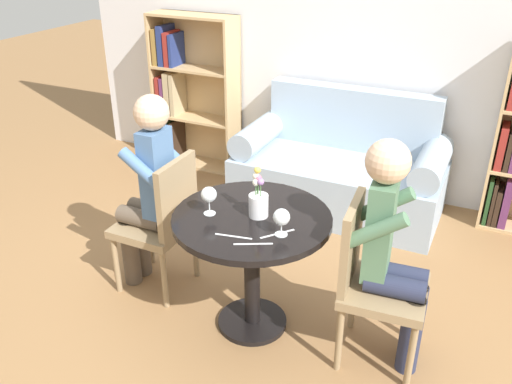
{
  "coord_description": "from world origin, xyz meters",
  "views": [
    {
      "loc": [
        1.09,
        -2.24,
        2.13
      ],
      "look_at": [
        0.0,
        0.05,
        0.84
      ],
      "focal_mm": 38.0,
      "sensor_mm": 36.0,
      "label": 1
    }
  ],
  "objects_px": {
    "chair_left": "(163,219)",
    "wine_glass_left": "(209,195)",
    "chair_right": "(371,277)",
    "wine_glass_right": "(282,218)",
    "person_left": "(148,190)",
    "couch": "(340,171)",
    "bookshelf_left": "(188,92)",
    "flower_vase": "(258,201)",
    "person_right": "(393,250)"
  },
  "relations": [
    {
      "from": "bookshelf_left",
      "to": "person_right",
      "type": "xyz_separation_m",
      "value": [
        2.31,
        -1.82,
        -0.02
      ]
    },
    {
      "from": "chair_right",
      "to": "flower_vase",
      "type": "xyz_separation_m",
      "value": [
        -0.62,
        -0.04,
        0.31
      ]
    },
    {
      "from": "person_left",
      "to": "flower_vase",
      "type": "bearing_deg",
      "value": 84.42
    },
    {
      "from": "couch",
      "to": "flower_vase",
      "type": "relative_size",
      "value": 5.87
    },
    {
      "from": "bookshelf_left",
      "to": "wine_glass_right",
      "type": "relative_size",
      "value": 9.74
    },
    {
      "from": "couch",
      "to": "bookshelf_left",
      "type": "xyz_separation_m",
      "value": [
        -1.57,
        0.27,
        0.38
      ]
    },
    {
      "from": "person_right",
      "to": "flower_vase",
      "type": "relative_size",
      "value": 4.53
    },
    {
      "from": "wine_glass_left",
      "to": "chair_right",
      "type": "bearing_deg",
      "value": 8.52
    },
    {
      "from": "bookshelf_left",
      "to": "flower_vase",
      "type": "xyz_separation_m",
      "value": [
        1.6,
        -1.87,
        0.12
      ]
    },
    {
      "from": "chair_right",
      "to": "person_left",
      "type": "height_order",
      "value": "person_left"
    },
    {
      "from": "bookshelf_left",
      "to": "person_left",
      "type": "bearing_deg",
      "value": -64.95
    },
    {
      "from": "person_left",
      "to": "person_right",
      "type": "distance_m",
      "value": 1.47
    },
    {
      "from": "person_left",
      "to": "flower_vase",
      "type": "relative_size",
      "value": 4.63
    },
    {
      "from": "person_left",
      "to": "wine_glass_left",
      "type": "distance_m",
      "value": 0.57
    },
    {
      "from": "chair_right",
      "to": "person_left",
      "type": "distance_m",
      "value": 1.39
    },
    {
      "from": "person_right",
      "to": "chair_left",
      "type": "bearing_deg",
      "value": 84.02
    },
    {
      "from": "bookshelf_left",
      "to": "person_left",
      "type": "distance_m",
      "value": 1.98
    },
    {
      "from": "wine_glass_right",
      "to": "flower_vase",
      "type": "distance_m",
      "value": 0.22
    },
    {
      "from": "person_left",
      "to": "wine_glass_right",
      "type": "xyz_separation_m",
      "value": [
        0.95,
        -0.2,
        0.14
      ]
    },
    {
      "from": "couch",
      "to": "wine_glass_right",
      "type": "relative_size",
      "value": 11.26
    },
    {
      "from": "chair_right",
      "to": "wine_glass_right",
      "type": "xyz_separation_m",
      "value": [
        -0.44,
        -0.16,
        0.32
      ]
    },
    {
      "from": "chair_left",
      "to": "chair_right",
      "type": "distance_m",
      "value": 1.3
    },
    {
      "from": "couch",
      "to": "person_right",
      "type": "bearing_deg",
      "value": -64.68
    },
    {
      "from": "person_right",
      "to": "bookshelf_left",
      "type": "bearing_deg",
      "value": 46.77
    },
    {
      "from": "chair_left",
      "to": "wine_glass_right",
      "type": "distance_m",
      "value": 0.94
    },
    {
      "from": "chair_left",
      "to": "flower_vase",
      "type": "xyz_separation_m",
      "value": [
        0.68,
        -0.07,
        0.31
      ]
    },
    {
      "from": "bookshelf_left",
      "to": "chair_right",
      "type": "relative_size",
      "value": 1.55
    },
    {
      "from": "bookshelf_left",
      "to": "chair_left",
      "type": "xyz_separation_m",
      "value": [
        0.93,
        -1.8,
        -0.19
      ]
    },
    {
      "from": "couch",
      "to": "person_left",
      "type": "height_order",
      "value": "person_left"
    },
    {
      "from": "bookshelf_left",
      "to": "chair_right",
      "type": "height_order",
      "value": "bookshelf_left"
    },
    {
      "from": "bookshelf_left",
      "to": "person_left",
      "type": "relative_size",
      "value": 1.1
    },
    {
      "from": "chair_left",
      "to": "bookshelf_left",
      "type": "bearing_deg",
      "value": -152.68
    },
    {
      "from": "wine_glass_right",
      "to": "flower_vase",
      "type": "bearing_deg",
      "value": 145.64
    },
    {
      "from": "chair_left",
      "to": "flower_vase",
      "type": "distance_m",
      "value": 0.75
    },
    {
      "from": "person_right",
      "to": "couch",
      "type": "bearing_deg",
      "value": 20.37
    },
    {
      "from": "chair_right",
      "to": "flower_vase",
      "type": "height_order",
      "value": "flower_vase"
    },
    {
      "from": "couch",
      "to": "chair_right",
      "type": "relative_size",
      "value": 1.79
    },
    {
      "from": "bookshelf_left",
      "to": "flower_vase",
      "type": "distance_m",
      "value": 2.47
    },
    {
      "from": "wine_glass_left",
      "to": "flower_vase",
      "type": "relative_size",
      "value": 0.57
    },
    {
      "from": "bookshelf_left",
      "to": "chair_right",
      "type": "bearing_deg",
      "value": -39.55
    },
    {
      "from": "couch",
      "to": "person_left",
      "type": "relative_size",
      "value": 1.27
    },
    {
      "from": "chair_right",
      "to": "flower_vase",
      "type": "distance_m",
      "value": 0.69
    },
    {
      "from": "couch",
      "to": "person_left",
      "type": "bearing_deg",
      "value": -115.7
    },
    {
      "from": "wine_glass_left",
      "to": "person_right",
      "type": "bearing_deg",
      "value": 8.5
    },
    {
      "from": "person_left",
      "to": "flower_vase",
      "type": "distance_m",
      "value": 0.78
    },
    {
      "from": "chair_left",
      "to": "wine_glass_right",
      "type": "xyz_separation_m",
      "value": [
        0.86,
        -0.2,
        0.32
      ]
    },
    {
      "from": "wine_glass_left",
      "to": "wine_glass_right",
      "type": "height_order",
      "value": "wine_glass_left"
    },
    {
      "from": "couch",
      "to": "chair_right",
      "type": "distance_m",
      "value": 1.7
    },
    {
      "from": "chair_left",
      "to": "wine_glass_left",
      "type": "height_order",
      "value": "chair_left"
    },
    {
      "from": "wine_glass_right",
      "to": "person_left",
      "type": "bearing_deg",
      "value": 168.02
    }
  ]
}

